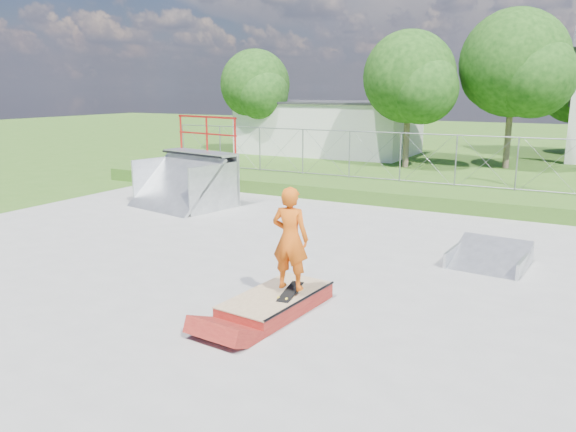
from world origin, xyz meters
name	(u,v)px	position (x,y,z in m)	size (l,w,h in m)	color
ground	(248,276)	(0.00, 0.00, 0.00)	(120.00, 120.00, 0.00)	#36611B
concrete_pad	(248,275)	(0.00, 0.00, 0.02)	(20.00, 16.00, 0.04)	gray
grass_berm	(390,192)	(0.00, 9.50, 0.25)	(24.00, 3.00, 0.50)	#36611B
grind_box	(276,303)	(1.47, -1.39, 0.16)	(1.28, 2.30, 0.33)	maroon
quarter_pipe	(180,163)	(-5.70, 4.95, 1.47)	(2.94, 2.49, 2.94)	#A0A3A8
flat_bank_ramp	(489,256)	(4.36, 3.05, 0.24)	(1.56, 1.66, 0.48)	#A0A3A8
skateboard	(290,292)	(1.70, -1.31, 0.37)	(0.22, 0.80, 0.02)	black
skater	(290,243)	(1.70, -1.31, 1.28)	(0.66, 0.43, 1.81)	#D65510
concrete_stairs	(186,174)	(-8.50, 8.70, 0.40)	(1.50, 1.60, 0.80)	gray
chain_link_fence	(400,157)	(0.00, 10.50, 1.40)	(20.00, 0.06, 1.80)	gray
utility_building_flat	(329,128)	(-8.00, 22.00, 1.50)	(10.00, 6.00, 3.00)	beige
tree_left_near	(413,80)	(-1.75, 17.83, 4.24)	(4.76, 4.48, 6.65)	brown
tree_center	(520,67)	(2.78, 19.81, 4.85)	(5.44, 5.12, 7.60)	brown
tree_left_far	(257,87)	(-11.77, 19.85, 3.94)	(4.42, 4.16, 6.18)	brown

